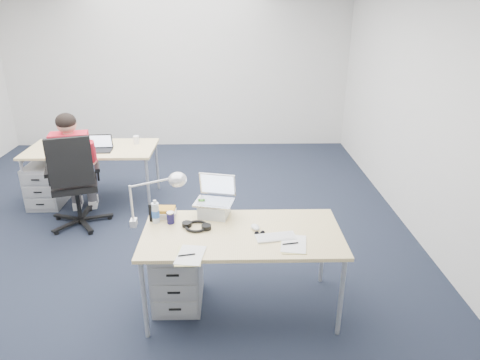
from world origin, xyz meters
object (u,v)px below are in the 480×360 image
far_cup (136,140)px  water_bottle (155,211)px  book_stack (165,212)px  desk_lamp (149,199)px  cordless_phone (152,213)px  computer_mouse (255,227)px  desk_far (92,151)px  wireless_keyboard (276,237)px  headphones (197,226)px  drawer_pedestal_near (178,275)px  can_koozie (171,218)px  silver_laptop (214,198)px  desk_near (242,237)px  sunglasses (260,233)px  drawer_pedestal_far (46,185)px  seated_person (75,166)px  dark_laptop (99,143)px  bear_figurine (202,207)px  office_chair (78,200)px

far_cup → water_bottle: bearing=-74.4°
book_stack → desk_lamp: size_ratio=0.36×
cordless_phone → desk_lamp: desk_lamp is taller
water_bottle → far_cup: bearing=105.6°
far_cup → computer_mouse: bearing=-58.3°
desk_far → cordless_phone: (1.12, -2.01, 0.13)m
wireless_keyboard → headphones: bearing=154.9°
drawer_pedestal_near → can_koozie: size_ratio=5.40×
silver_laptop → desk_lamp: size_ratio=0.69×
desk_near → sunglasses: 0.16m
desk_near → drawer_pedestal_near: size_ratio=2.91×
drawer_pedestal_far → headphones: (2.10, -2.01, 0.48)m
cordless_phone → computer_mouse: bearing=14.0°
silver_laptop → desk_lamp: bearing=-148.2°
drawer_pedestal_far → book_stack: (1.81, -1.81, 0.49)m
desk_far → seated_person: seated_person is taller
far_cup → wireless_keyboard: bearing=-57.2°
drawer_pedestal_far → seated_person: bearing=-35.0°
desk_far → drawer_pedestal_near: bearing=-58.3°
headphones → desk_lamp: 0.44m
desk_far → book_stack: 2.28m
wireless_keyboard → headphones: (-0.63, 0.18, 0.01)m
wireless_keyboard → cordless_phone: (-1.01, 0.30, 0.07)m
far_cup → desk_lamp: bearing=-75.5°
book_stack → dark_laptop: size_ratio=0.63×
seated_person → bear_figurine: (1.57, -1.38, 0.14)m
seated_person → book_stack: seated_person is taller
silver_laptop → drawer_pedestal_near: bearing=-132.8°
desk_near → seated_person: 2.55m
can_koozie → desk_lamp: (-0.15, -0.04, 0.19)m
seated_person → book_stack: 1.89m
seated_person → wireless_keyboard: size_ratio=4.22×
can_koozie → office_chair: bearing=133.5°
seated_person → drawer_pedestal_far: (-0.56, 0.39, -0.39)m
seated_person → can_koozie: 2.02m
headphones → dark_laptop: bearing=141.3°
desk_far → far_cup: size_ratio=15.06×
cordless_phone → seated_person: bearing=151.7°
seated_person → silver_laptop: size_ratio=3.90×
office_chair → far_cup: 1.11m
desk_lamp → headphones: bearing=-7.1°
drawer_pedestal_near → sunglasses: bearing=-9.9°
desk_near → silver_laptop: 0.44m
water_bottle → sunglasses: bearing=-14.6°
seated_person → water_bottle: bearing=-63.1°
desk_far → sunglasses: bearing=-48.3°
sunglasses → wireless_keyboard: bearing=-37.3°
water_bottle → desk_lamp: desk_lamp is taller
desk_far → office_chair: 0.78m
silver_laptop → bear_figurine: bearing=-177.2°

